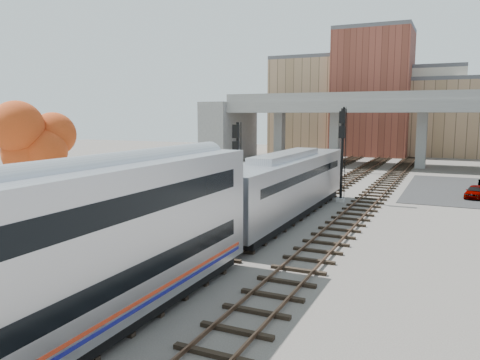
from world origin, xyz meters
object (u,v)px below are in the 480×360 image
Objects in this scene: signal_mast_near at (237,177)px; car_a at (475,192)px; signal_mast_mid at (342,156)px; signal_mast_far at (343,139)px; tree at (39,143)px; locomotive at (286,184)px.

signal_mast_near is 2.00× the size of car_a.
signal_mast_mid is (4.10, 10.27, 0.60)m from signal_mast_near.
signal_mast_far is at bearing 148.56° from car_a.
signal_mast_mid is 0.94× the size of signal_mast_far.
signal_mast_mid reaches higher than tree.
locomotive is 3.01× the size of signal_mast_near.
tree is at bearing -122.64° from car_a.
signal_mast_mid is 11.75m from car_a.
signal_mast_far is (-4.10, 19.02, 0.30)m from signal_mast_mid.
locomotive is 6.04× the size of car_a.
signal_mast_near is at bearing -111.77° from signal_mast_mid.
signal_mast_near is 21.45m from car_a.
locomotive is at bearing 55.40° from signal_mast_near.
locomotive is 2.71× the size of tree.
signal_mast_far is at bearing 75.95° from tree.
car_a is at bearing 32.24° from signal_mast_mid.
signal_mast_mid is 2.28× the size of car_a.
signal_mast_mid is 19.46m from signal_mast_far.
tree reaches higher than car_a.
signal_mast_near is at bearing -118.02° from car_a.
signal_mast_near is (-2.10, -3.04, 0.71)m from locomotive.
tree is at bearing -104.05° from signal_mast_far.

